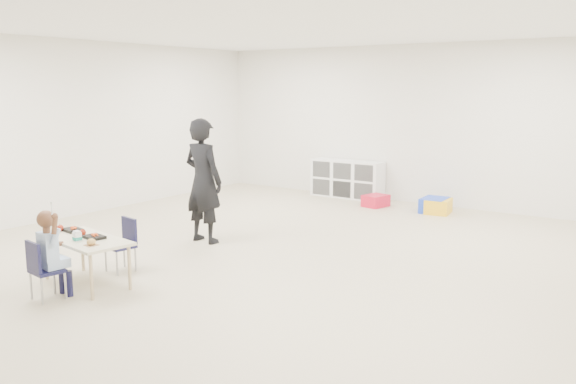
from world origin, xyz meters
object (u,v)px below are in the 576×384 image
Objects in this scene: chair_near at (47,270)px; adult at (203,181)px; cubby_shelf at (347,179)px; child at (46,253)px; table at (86,261)px.

adult is (-0.29, 2.56, 0.53)m from chair_near.
child is at bearing -86.77° from cubby_shelf.
child is 2.60m from adult.
chair_near reaches higher than table.
child is 6.60m from cubby_shelf.
cubby_shelf is 0.85× the size of adult.
cubby_shelf reaches higher than chair_near.
adult is at bearing 105.08° from child.
cubby_shelf is 4.06m from adult.
child is 0.57× the size of adult.
cubby_shelf is (-0.37, 6.59, 0.05)m from chair_near.
cubby_shelf is (-0.37, 6.59, -0.12)m from child.
cubby_shelf is at bearing 101.86° from chair_near.
child is (0.07, -0.51, 0.22)m from table.
table is 6.09m from cubby_shelf.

